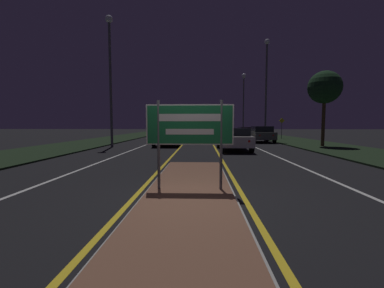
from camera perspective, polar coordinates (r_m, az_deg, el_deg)
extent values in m
plane|color=black|center=(5.87, -0.75, -12.19)|extent=(160.00, 160.00, 0.00)
cube|color=#999993|center=(6.40, -0.50, -10.56)|extent=(2.14, 8.91, 0.05)
cube|color=brown|center=(6.39, -0.50, -10.35)|extent=(2.02, 8.79, 0.10)
cube|color=black|center=(27.47, -18.77, 0.78)|extent=(5.00, 100.00, 0.08)
cube|color=black|center=(27.28, 21.84, 0.68)|extent=(5.00, 100.00, 0.08)
cube|color=gold|center=(30.70, -0.79, 1.31)|extent=(0.12, 70.00, 0.01)
cube|color=gold|center=(30.68, 3.91, 1.30)|extent=(0.12, 70.00, 0.01)
cube|color=silver|center=(30.99, -6.23, 1.32)|extent=(0.12, 70.00, 0.01)
cube|color=silver|center=(30.91, 9.37, 1.28)|extent=(0.12, 70.00, 0.01)
cube|color=silver|center=(31.56, -11.63, 1.31)|extent=(0.10, 70.00, 0.01)
cube|color=silver|center=(31.44, 14.80, 1.24)|extent=(0.10, 70.00, 0.01)
cylinder|color=#56565B|center=(6.28, -7.43, -0.20)|extent=(0.07, 0.07, 2.15)
cylinder|color=#56565B|center=(6.21, 6.49, -0.25)|extent=(0.07, 0.07, 2.15)
cube|color=#19703D|center=(6.18, -0.51, 4.33)|extent=(2.10, 0.04, 0.97)
cube|color=white|center=(6.16, -0.52, 4.33)|extent=(2.10, 0.00, 0.97)
cube|color=#19703D|center=(6.15, -0.52, 4.33)|extent=(2.04, 0.01, 0.91)
cube|color=white|center=(6.15, -0.52, 5.90)|extent=(1.47, 0.01, 0.17)
cube|color=white|center=(6.15, -0.52, 2.75)|extent=(1.16, 0.01, 0.14)
cylinder|color=#56565B|center=(19.80, -17.63, 12.32)|extent=(0.18, 0.18, 8.93)
sphere|color=white|center=(20.95, -17.96, 24.92)|extent=(0.52, 0.52, 0.52)
cylinder|color=#56565B|center=(26.08, 16.12, 10.83)|extent=(0.18, 0.18, 9.32)
sphere|color=white|center=(27.06, 16.36, 21.00)|extent=(0.49, 0.49, 0.49)
cylinder|color=#56565B|center=(39.44, 11.35, 8.20)|extent=(0.18, 0.18, 8.64)
sphere|color=white|center=(40.00, 11.46, 14.66)|extent=(0.64, 0.64, 0.64)
cube|color=silver|center=(16.69, 9.26, 0.86)|extent=(1.83, 4.54, 0.62)
cube|color=black|center=(16.39, 9.40, 2.71)|extent=(1.61, 2.36, 0.47)
sphere|color=red|center=(14.38, 8.13, 0.62)|extent=(0.14, 0.14, 0.14)
sphere|color=red|center=(14.55, 12.59, 0.60)|extent=(0.14, 0.14, 0.14)
cylinder|color=black|center=(18.02, 5.93, 0.16)|extent=(0.22, 0.69, 0.69)
cylinder|color=black|center=(18.22, 11.43, 0.15)|extent=(0.22, 0.69, 0.69)
cylinder|color=black|center=(15.22, 6.63, -0.63)|extent=(0.22, 0.69, 0.69)
cylinder|color=black|center=(15.46, 13.12, -0.64)|extent=(0.22, 0.69, 0.69)
cube|color=#4C514C|center=(24.65, 15.11, 1.89)|extent=(1.84, 4.01, 0.66)
cube|color=black|center=(24.40, 15.26, 3.23)|extent=(1.62, 2.08, 0.51)
sphere|color=red|center=(22.58, 14.83, 1.88)|extent=(0.14, 0.14, 0.14)
sphere|color=red|center=(22.86, 17.62, 1.85)|extent=(0.14, 0.14, 0.14)
cylinder|color=black|center=(25.70, 12.56, 1.30)|extent=(0.22, 0.63, 0.63)
cylinder|color=black|center=(26.08, 16.36, 1.27)|extent=(0.22, 0.63, 0.63)
cylinder|color=black|center=(23.26, 13.67, 0.96)|extent=(0.22, 0.63, 0.63)
cylinder|color=black|center=(23.68, 17.84, 0.93)|extent=(0.22, 0.63, 0.63)
cube|color=maroon|center=(32.95, 11.72, 2.46)|extent=(1.87, 4.50, 0.57)
cube|color=black|center=(32.67, 11.82, 3.33)|extent=(1.65, 2.34, 0.44)
sphere|color=red|center=(30.65, 11.35, 2.46)|extent=(0.14, 0.14, 0.14)
sphere|color=red|center=(30.86, 13.48, 2.44)|extent=(0.14, 0.14, 0.14)
cylinder|color=black|center=(34.20, 9.85, 2.08)|extent=(0.22, 0.62, 0.62)
cylinder|color=black|center=(34.49, 12.80, 2.05)|extent=(0.22, 0.62, 0.62)
cylinder|color=black|center=(31.44, 10.53, 1.87)|extent=(0.22, 0.62, 0.62)
cylinder|color=black|center=(31.75, 13.73, 1.84)|extent=(0.22, 0.62, 0.62)
cube|color=maroon|center=(20.36, -5.29, 1.56)|extent=(1.86, 4.73, 0.68)
cube|color=black|center=(20.62, -5.20, 3.23)|extent=(1.64, 2.46, 0.50)
sphere|color=white|center=(18.13, -8.05, 1.45)|extent=(0.14, 0.14, 0.14)
sphere|color=white|center=(17.96, -4.43, 1.45)|extent=(0.14, 0.14, 0.14)
cylinder|color=black|center=(19.08, -8.50, 0.32)|extent=(0.22, 0.65, 0.65)
cylinder|color=black|center=(18.83, -3.17, 0.31)|extent=(0.22, 0.65, 0.65)
cylinder|color=black|center=(21.96, -7.10, 0.87)|extent=(0.22, 0.65, 0.65)
cylinder|color=black|center=(21.75, -2.46, 0.86)|extent=(0.22, 0.65, 0.65)
cube|color=maroon|center=(29.05, -3.28, 2.44)|extent=(1.73, 4.37, 0.65)
cube|color=black|center=(29.29, -3.24, 3.56)|extent=(1.52, 2.27, 0.49)
sphere|color=white|center=(26.95, -4.85, 2.45)|extent=(0.14, 0.14, 0.14)
sphere|color=white|center=(26.84, -2.57, 2.45)|extent=(0.14, 0.14, 0.14)
cylinder|color=black|center=(27.81, -5.23, 1.67)|extent=(0.22, 0.69, 0.69)
cylinder|color=black|center=(27.65, -1.84, 1.67)|extent=(0.22, 0.69, 0.69)
cylinder|color=black|center=(30.49, -4.59, 1.92)|extent=(0.22, 0.69, 0.69)
cylinder|color=black|center=(30.35, -1.49, 1.92)|extent=(0.22, 0.69, 0.69)
cylinder|color=#56565B|center=(30.06, 19.29, 3.09)|extent=(0.06, 0.06, 2.04)
cube|color=yellow|center=(30.05, 19.34, 4.92)|extent=(0.60, 0.02, 0.60)
cylinder|color=#4C3823|center=(20.96, 27.17, 4.66)|extent=(0.24, 0.24, 3.72)
sphere|color=#19381E|center=(21.12, 27.40, 11.14)|extent=(2.33, 2.33, 2.33)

